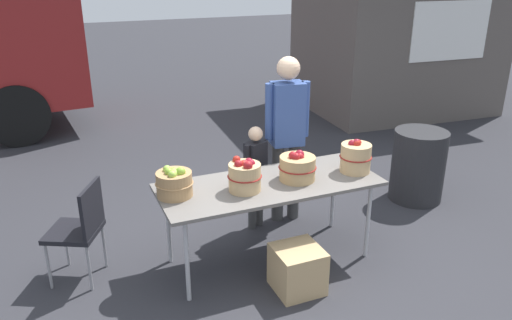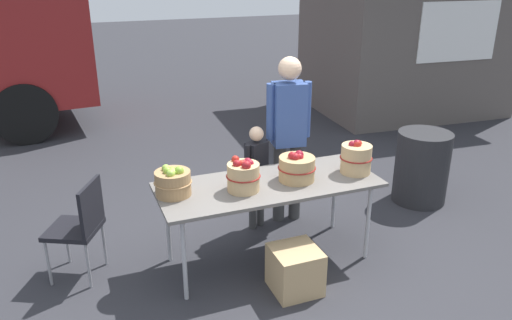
# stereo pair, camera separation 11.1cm
# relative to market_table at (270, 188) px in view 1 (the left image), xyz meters

# --- Properties ---
(ground_plane) EXTENTS (40.00, 40.00, 0.00)m
(ground_plane) POSITION_rel_market_table_xyz_m (0.00, 0.00, -0.71)
(ground_plane) COLOR #2D2D33
(market_table) EXTENTS (1.90, 0.76, 0.75)m
(market_table) POSITION_rel_market_table_xyz_m (0.00, 0.00, 0.00)
(market_table) COLOR slate
(market_table) RESTS_ON ground
(apple_basket_green_0) EXTENTS (0.31, 0.31, 0.26)m
(apple_basket_green_0) POSITION_rel_market_table_xyz_m (-0.81, 0.07, 0.16)
(apple_basket_green_0) COLOR #A87F51
(apple_basket_green_0) RESTS_ON market_table
(apple_basket_red_0) EXTENTS (0.28, 0.28, 0.29)m
(apple_basket_red_0) POSITION_rel_market_table_xyz_m (-0.25, -0.06, 0.18)
(apple_basket_red_0) COLOR tan
(apple_basket_red_0) RESTS_ON market_table
(apple_basket_red_1) EXTENTS (0.33, 0.33, 0.27)m
(apple_basket_red_1) POSITION_rel_market_table_xyz_m (0.25, -0.03, 0.16)
(apple_basket_red_1) COLOR tan
(apple_basket_red_1) RESTS_ON market_table
(apple_basket_red_2) EXTENTS (0.29, 0.29, 0.31)m
(apple_basket_red_2) POSITION_rel_market_table_xyz_m (0.81, -0.06, 0.19)
(apple_basket_red_2) COLOR tan
(apple_basket_red_2) RESTS_ON market_table
(vendor_adult) EXTENTS (0.44, 0.26, 1.69)m
(vendor_adult) POSITION_rel_market_table_xyz_m (0.47, 0.64, 0.29)
(vendor_adult) COLOR #3F3F3F
(vendor_adult) RESTS_ON ground
(child_customer) EXTENTS (0.26, 0.20, 1.06)m
(child_customer) POSITION_rel_market_table_xyz_m (0.12, 0.60, -0.08)
(child_customer) COLOR #3F3F3F
(child_customer) RESTS_ON ground
(food_kiosk) EXTENTS (3.68, 3.12, 2.74)m
(food_kiosk) POSITION_rel_market_table_xyz_m (4.16, 3.82, 0.68)
(food_kiosk) COLOR #59514C
(food_kiosk) RESTS_ON ground
(folding_chair) EXTENTS (0.54, 0.54, 0.86)m
(folding_chair) POSITION_rel_market_table_xyz_m (-1.54, 0.33, -0.20)
(folding_chair) COLOR black
(folding_chair) RESTS_ON ground
(trash_barrel) EXTENTS (0.58, 0.58, 0.80)m
(trash_barrel) POSITION_rel_market_table_xyz_m (2.03, 0.50, -0.31)
(trash_barrel) COLOR #262628
(trash_barrel) RESTS_ON ground
(produce_crate) EXTENTS (0.38, 0.38, 0.38)m
(produce_crate) POSITION_rel_market_table_xyz_m (0.03, -0.50, -0.52)
(produce_crate) COLOR tan
(produce_crate) RESTS_ON ground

